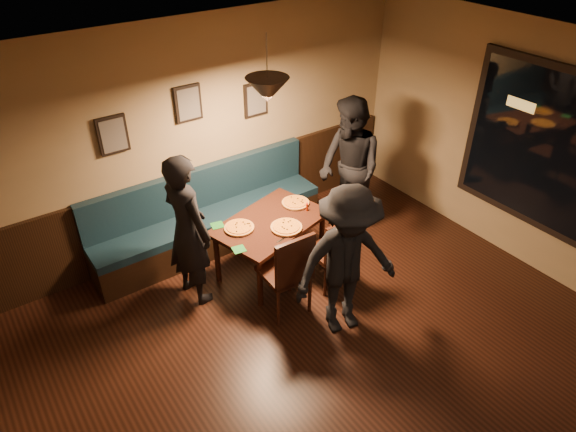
% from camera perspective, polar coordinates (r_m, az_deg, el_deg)
% --- Properties ---
extents(floor, '(7.00, 7.00, 0.00)m').
position_cam_1_polar(floor, '(4.95, 10.92, -21.74)').
color(floor, black).
rests_on(floor, ground).
extents(ceiling, '(7.00, 7.00, 0.00)m').
position_cam_1_polar(ceiling, '(3.13, 16.38, 9.20)').
color(ceiling, silver).
rests_on(ceiling, ground).
extents(wall_back, '(6.00, 0.00, 6.00)m').
position_cam_1_polar(wall_back, '(6.29, -10.66, 8.38)').
color(wall_back, '#8C704F').
rests_on(wall_back, ground).
extents(wainscot, '(5.88, 0.06, 1.00)m').
position_cam_1_polar(wainscot, '(6.69, -9.75, 1.32)').
color(wainscot, black).
rests_on(wainscot, ground).
extents(booth_bench, '(3.00, 0.60, 1.00)m').
position_cam_1_polar(booth_bench, '(6.48, -8.67, 0.28)').
color(booth_bench, '#0F232D').
rests_on(booth_bench, ground).
extents(window_frame, '(0.06, 2.56, 1.86)m').
position_cam_1_polar(window_frame, '(6.24, 28.85, 5.42)').
color(window_frame, black).
rests_on(window_frame, wall_right).
extents(window_glass, '(0.00, 2.40, 2.40)m').
position_cam_1_polar(window_glass, '(6.22, 28.71, 5.36)').
color(window_glass, black).
rests_on(window_glass, wall_right).
extents(picture_left, '(0.32, 0.04, 0.42)m').
position_cam_1_polar(picture_left, '(5.87, -18.77, 8.48)').
color(picture_left, black).
rests_on(picture_left, wall_back).
extents(picture_center, '(0.32, 0.04, 0.42)m').
position_cam_1_polar(picture_center, '(6.09, -10.97, 12.11)').
color(picture_center, black).
rests_on(picture_center, wall_back).
extents(picture_right, '(0.32, 0.04, 0.42)m').
position_cam_1_polar(picture_right, '(6.53, -3.59, 12.74)').
color(picture_right, black).
rests_on(picture_right, wall_back).
extents(pendant_lamp, '(0.44, 0.44, 0.25)m').
position_cam_1_polar(pendant_lamp, '(5.22, -2.28, 13.75)').
color(pendant_lamp, black).
rests_on(pendant_lamp, ceiling).
extents(dining_table, '(1.45, 1.13, 0.69)m').
position_cam_1_polar(dining_table, '(6.14, -1.89, -3.24)').
color(dining_table, black).
rests_on(dining_table, floor).
extents(chair_near_left, '(0.48, 0.48, 1.05)m').
position_cam_1_polar(chair_near_left, '(5.48, -0.43, -6.01)').
color(chair_near_left, black).
rests_on(chair_near_left, floor).
extents(chair_near_right, '(0.42, 0.42, 0.94)m').
position_cam_1_polar(chair_near_right, '(5.88, 4.50, -3.68)').
color(chair_near_right, black).
rests_on(chair_near_right, floor).
extents(diner_left, '(0.53, 0.71, 1.77)m').
position_cam_1_polar(diner_left, '(5.55, -11.00, -1.54)').
color(diner_left, black).
rests_on(diner_left, floor).
extents(diner_right, '(0.79, 0.96, 1.83)m').
position_cam_1_polar(diner_right, '(6.58, 6.80, 5.20)').
color(diner_right, black).
rests_on(diner_right, floor).
extents(diner_front, '(1.21, 0.87, 1.69)m').
position_cam_1_polar(diner_front, '(5.11, 6.50, -5.09)').
color(diner_front, black).
rests_on(diner_front, floor).
extents(pizza_a, '(0.43, 0.43, 0.04)m').
position_cam_1_polar(pizza_a, '(5.82, -5.41, -1.29)').
color(pizza_a, orange).
rests_on(pizza_a, dining_table).
extents(pizza_b, '(0.45, 0.45, 0.04)m').
position_cam_1_polar(pizza_b, '(5.80, -0.18, -1.24)').
color(pizza_b, orange).
rests_on(pizza_b, dining_table).
extents(pizza_c, '(0.33, 0.33, 0.04)m').
position_cam_1_polar(pizza_c, '(6.23, 0.83, 1.48)').
color(pizza_c, gold).
rests_on(pizza_c, dining_table).
extents(soda_glass, '(0.08, 0.08, 0.16)m').
position_cam_1_polar(soda_glass, '(5.98, 3.94, 0.56)').
color(soda_glass, black).
rests_on(soda_glass, dining_table).
extents(tabasco_bottle, '(0.04, 0.04, 0.12)m').
position_cam_1_polar(tabasco_bottle, '(6.09, 2.11, 1.07)').
color(tabasco_bottle, maroon).
rests_on(tabasco_bottle, dining_table).
extents(napkin_a, '(0.16, 0.16, 0.01)m').
position_cam_1_polar(napkin_a, '(5.91, -7.80, -1.02)').
color(napkin_a, '#1B6621').
rests_on(napkin_a, dining_table).
extents(napkin_b, '(0.16, 0.16, 0.01)m').
position_cam_1_polar(napkin_b, '(5.52, -5.44, -3.68)').
color(napkin_b, '#1D7029').
rests_on(napkin_b, dining_table).
extents(cutlery_set, '(0.18, 0.05, 0.00)m').
position_cam_1_polar(cutlery_set, '(5.68, 0.01, -2.30)').
color(cutlery_set, white).
rests_on(cutlery_set, dining_table).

